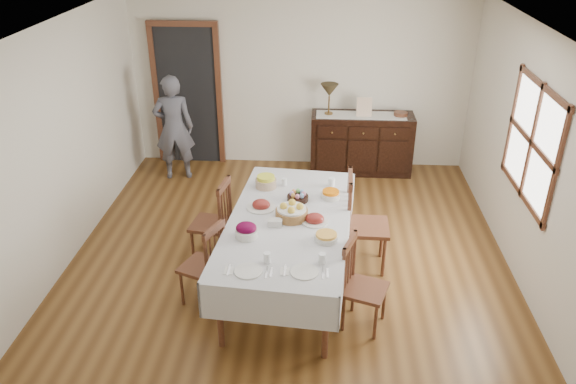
# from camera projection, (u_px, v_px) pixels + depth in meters

# --- Properties ---
(ground) EXTENTS (6.00, 6.00, 0.00)m
(ground) POSITION_uv_depth(u_px,v_px,m) (287.00, 271.00, 6.27)
(ground) COLOR brown
(room_shell) EXTENTS (5.02, 6.02, 2.65)m
(room_shell) POSITION_uv_depth(u_px,v_px,m) (276.00, 119.00, 5.90)
(room_shell) COLOR silver
(room_shell) RESTS_ON ground
(dining_table) EXTENTS (1.42, 2.48, 0.82)m
(dining_table) POSITION_uv_depth(u_px,v_px,m) (289.00, 227.00, 5.71)
(dining_table) COLOR silver
(dining_table) RESTS_ON ground
(chair_left_near) EXTENTS (0.50, 0.50, 0.93)m
(chair_left_near) POSITION_uv_depth(u_px,v_px,m) (206.00, 263.00, 5.59)
(chair_left_near) COLOR #59301F
(chair_left_near) RESTS_ON ground
(chair_left_far) EXTENTS (0.47, 0.47, 0.98)m
(chair_left_far) POSITION_uv_depth(u_px,v_px,m) (214.00, 220.00, 6.29)
(chair_left_far) COLOR #59301F
(chair_left_far) RESTS_ON ground
(chair_right_near) EXTENTS (0.49, 0.49, 0.93)m
(chair_right_near) POSITION_uv_depth(u_px,v_px,m) (361.00, 284.00, 5.29)
(chair_right_near) COLOR #59301F
(chair_right_near) RESTS_ON ground
(chair_right_far) EXTENTS (0.48, 0.48, 1.12)m
(chair_right_far) POSITION_uv_depth(u_px,v_px,m) (362.00, 221.00, 6.13)
(chair_right_far) COLOR #59301F
(chair_right_far) RESTS_ON ground
(sideboard) EXTENTS (1.50, 0.55, 0.90)m
(sideboard) POSITION_uv_depth(u_px,v_px,m) (361.00, 143.00, 8.42)
(sideboard) COLOR black
(sideboard) RESTS_ON ground
(person) EXTENTS (0.57, 0.42, 1.66)m
(person) POSITION_uv_depth(u_px,v_px,m) (174.00, 124.00, 8.06)
(person) COLOR #51525E
(person) RESTS_ON ground
(bread_basket) EXTENTS (0.33, 0.33, 0.17)m
(bread_basket) POSITION_uv_depth(u_px,v_px,m) (292.00, 212.00, 5.67)
(bread_basket) COLOR brown
(bread_basket) RESTS_ON dining_table
(egg_basket) EXTENTS (0.23, 0.23, 0.11)m
(egg_basket) POSITION_uv_depth(u_px,v_px,m) (298.00, 197.00, 6.02)
(egg_basket) COLOR black
(egg_basket) RESTS_ON dining_table
(ham_platter_a) EXTENTS (0.31, 0.31, 0.11)m
(ham_platter_a) POSITION_uv_depth(u_px,v_px,m) (261.00, 205.00, 5.87)
(ham_platter_a) COLOR silver
(ham_platter_a) RESTS_ON dining_table
(ham_platter_b) EXTENTS (0.27, 0.27, 0.11)m
(ham_platter_b) POSITION_uv_depth(u_px,v_px,m) (315.00, 219.00, 5.61)
(ham_platter_b) COLOR silver
(ham_platter_b) RESTS_ON dining_table
(beet_bowl) EXTENTS (0.21, 0.21, 0.16)m
(beet_bowl) POSITION_uv_depth(u_px,v_px,m) (246.00, 231.00, 5.34)
(beet_bowl) COLOR silver
(beet_bowl) RESTS_ON dining_table
(carrot_bowl) EXTENTS (0.21, 0.21, 0.09)m
(carrot_bowl) POSITION_uv_depth(u_px,v_px,m) (331.00, 194.00, 6.07)
(carrot_bowl) COLOR silver
(carrot_bowl) RESTS_ON dining_table
(pineapple_bowl) EXTENTS (0.24, 0.24, 0.14)m
(pineapple_bowl) POSITION_uv_depth(u_px,v_px,m) (266.00, 182.00, 6.29)
(pineapple_bowl) COLOR tan
(pineapple_bowl) RESTS_ON dining_table
(casserole_dish) EXTENTS (0.22, 0.22, 0.07)m
(casserole_dish) POSITION_uv_depth(u_px,v_px,m) (326.00, 237.00, 5.31)
(casserole_dish) COLOR silver
(casserole_dish) RESTS_ON dining_table
(butter_dish) EXTENTS (0.15, 0.10, 0.07)m
(butter_dish) POSITION_uv_depth(u_px,v_px,m) (275.00, 223.00, 5.55)
(butter_dish) COLOR silver
(butter_dish) RESTS_ON dining_table
(setting_left) EXTENTS (0.43, 0.31, 0.10)m
(setting_left) POSITION_uv_depth(u_px,v_px,m) (254.00, 266.00, 4.90)
(setting_left) COLOR silver
(setting_left) RESTS_ON dining_table
(setting_right) EXTENTS (0.43, 0.31, 0.10)m
(setting_right) POSITION_uv_depth(u_px,v_px,m) (310.00, 267.00, 4.89)
(setting_right) COLOR silver
(setting_right) RESTS_ON dining_table
(glass_far_a) EXTENTS (0.06, 0.06, 0.09)m
(glass_far_a) POSITION_uv_depth(u_px,v_px,m) (284.00, 182.00, 6.33)
(glass_far_a) COLOR white
(glass_far_a) RESTS_ON dining_table
(glass_far_b) EXTENTS (0.07, 0.07, 0.10)m
(glass_far_b) POSITION_uv_depth(u_px,v_px,m) (332.00, 182.00, 6.31)
(glass_far_b) COLOR white
(glass_far_b) RESTS_ON dining_table
(runner) EXTENTS (1.30, 0.35, 0.01)m
(runner) POSITION_uv_depth(u_px,v_px,m) (361.00, 115.00, 8.18)
(runner) COLOR silver
(runner) RESTS_ON sideboard
(table_lamp) EXTENTS (0.26, 0.26, 0.46)m
(table_lamp) POSITION_uv_depth(u_px,v_px,m) (329.00, 91.00, 8.06)
(table_lamp) COLOR brown
(table_lamp) RESTS_ON sideboard
(picture_frame) EXTENTS (0.22, 0.08, 0.28)m
(picture_frame) POSITION_uv_depth(u_px,v_px,m) (364.00, 107.00, 8.09)
(picture_frame) COLOR beige
(picture_frame) RESTS_ON sideboard
(deco_bowl) EXTENTS (0.20, 0.20, 0.06)m
(deco_bowl) POSITION_uv_depth(u_px,v_px,m) (401.00, 114.00, 8.15)
(deco_bowl) COLOR #59301F
(deco_bowl) RESTS_ON sideboard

